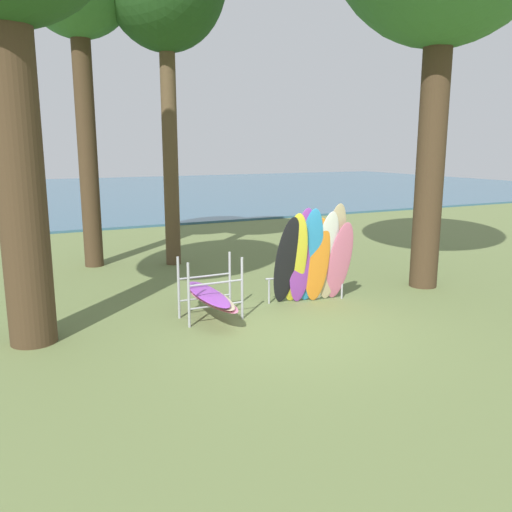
# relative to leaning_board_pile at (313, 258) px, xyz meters

# --- Properties ---
(ground_plane) EXTENTS (80.00, 80.00, 0.00)m
(ground_plane) POSITION_rel_leaning_board_pile_xyz_m (-1.25, -1.23, -1.02)
(ground_plane) COLOR olive
(lake_water) EXTENTS (80.00, 36.00, 0.10)m
(lake_water) POSITION_rel_leaning_board_pile_xyz_m (-1.25, 30.54, -0.97)
(lake_water) COLOR #38607A
(lake_water) RESTS_ON ground
(leaning_board_pile) EXTENTS (1.84, 1.00, 2.21)m
(leaning_board_pile) POSITION_rel_leaning_board_pile_xyz_m (0.00, 0.00, 0.00)
(leaning_board_pile) COLOR black
(leaning_board_pile) RESTS_ON ground
(board_storage_rack) EXTENTS (1.15, 2.12, 1.25)m
(board_storage_rack) POSITION_rel_leaning_board_pile_xyz_m (-2.33, 0.06, -0.55)
(board_storage_rack) COLOR #9EA0A5
(board_storage_rack) RESTS_ON ground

